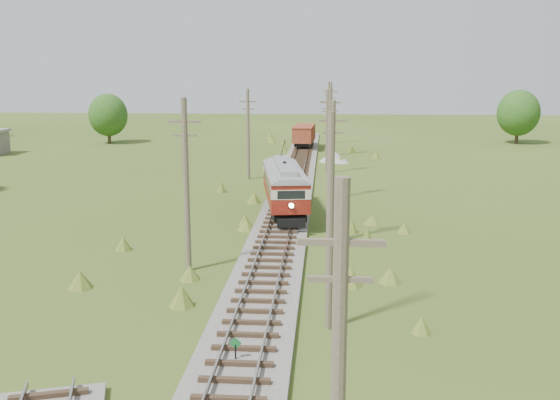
# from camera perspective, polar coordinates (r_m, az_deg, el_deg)

# --- Properties ---
(ground) EXTENTS (260.00, 260.00, 0.00)m
(ground) POSITION_cam_1_polar(r_m,az_deg,el_deg) (21.76, -4.11, -16.63)
(ground) COLOR #324D17
(ground) RESTS_ON ground
(railbed_main) EXTENTS (3.60, 96.00, 0.57)m
(railbed_main) POSITION_cam_1_polar(r_m,az_deg,el_deg) (53.96, 1.07, 0.99)
(railbed_main) COLOR #605B54
(railbed_main) RESTS_ON ground
(switch_marker) EXTENTS (0.45, 0.06, 1.08)m
(switch_marker) POSITION_cam_1_polar(r_m,az_deg,el_deg) (22.82, -4.09, -13.42)
(switch_marker) COLOR black
(switch_marker) RESTS_ON ground
(streetcar) EXTENTS (4.10, 11.09, 5.02)m
(streetcar) POSITION_cam_1_polar(r_m,az_deg,el_deg) (44.34, 0.41, 1.50)
(streetcar) COLOR black
(streetcar) RESTS_ON ground
(gondola) EXTENTS (2.91, 7.77, 2.54)m
(gondola) POSITION_cam_1_polar(r_m,az_deg,el_deg) (82.99, 2.22, 6.01)
(gondola) COLOR black
(gondola) RESTS_ON ground
(gravel_pile) EXTENTS (3.46, 3.67, 1.26)m
(gravel_pile) POSITION_cam_1_polar(r_m,az_deg,el_deg) (71.68, 5.03, 3.97)
(gravel_pile) COLOR gray
(gravel_pile) RESTS_ON ground
(utility_pole_r_0) EXTENTS (1.60, 0.30, 8.50)m
(utility_pole_r_0) POSITION_cam_1_polar(r_m,az_deg,el_deg) (12.45, 5.34, -16.96)
(utility_pole_r_0) COLOR brown
(utility_pole_r_0) RESTS_ON ground
(utility_pole_r_1) EXTENTS (0.30, 0.30, 8.80)m
(utility_pole_r_1) POSITION_cam_1_polar(r_m,az_deg,el_deg) (24.64, 4.58, -2.19)
(utility_pole_r_1) COLOR brown
(utility_pole_r_1) RESTS_ON ground
(utility_pole_r_2) EXTENTS (1.60, 0.30, 8.60)m
(utility_pole_r_2) POSITION_cam_1_polar(r_m,az_deg,el_deg) (37.39, 4.80, 2.67)
(utility_pole_r_2) COLOR brown
(utility_pole_r_2) RESTS_ON ground
(utility_pole_r_3) EXTENTS (1.60, 0.30, 9.00)m
(utility_pole_r_3) POSITION_cam_1_polar(r_m,az_deg,el_deg) (50.24, 4.56, 5.26)
(utility_pole_r_3) COLOR brown
(utility_pole_r_3) RESTS_ON ground
(utility_pole_r_4) EXTENTS (1.60, 0.30, 8.40)m
(utility_pole_r_4) POSITION_cam_1_polar(r_m,az_deg,el_deg) (63.20, 4.33, 6.33)
(utility_pole_r_4) COLOR brown
(utility_pole_r_4) RESTS_ON ground
(utility_pole_r_5) EXTENTS (1.60, 0.30, 8.90)m
(utility_pole_r_5) POSITION_cam_1_polar(r_m,az_deg,el_deg) (76.13, 4.63, 7.45)
(utility_pole_r_5) COLOR brown
(utility_pole_r_5) RESTS_ON ground
(utility_pole_r_6) EXTENTS (1.60, 0.30, 8.70)m
(utility_pole_r_6) POSITION_cam_1_polar(r_m,az_deg,el_deg) (89.10, 4.45, 8.03)
(utility_pole_r_6) COLOR brown
(utility_pole_r_6) RESTS_ON ground
(utility_pole_l_a) EXTENTS (1.60, 0.30, 9.00)m
(utility_pole_l_a) POSITION_cam_1_polar(r_m,az_deg,el_deg) (32.23, -8.57, 1.47)
(utility_pole_l_a) COLOR brown
(utility_pole_l_a) RESTS_ON ground
(utility_pole_l_b) EXTENTS (1.60, 0.30, 8.60)m
(utility_pole_l_b) POSITION_cam_1_polar(r_m,az_deg,el_deg) (59.67, -2.93, 6.12)
(utility_pole_l_b) COLOR brown
(utility_pole_l_b) RESTS_ON ground
(tree_mid_a) EXTENTS (5.46, 5.46, 7.03)m
(tree_mid_a) POSITION_cam_1_polar(r_m,az_deg,el_deg) (92.45, -15.44, 7.50)
(tree_mid_a) COLOR #38281C
(tree_mid_a) RESTS_ON ground
(tree_mid_b) EXTENTS (5.88, 5.88, 7.57)m
(tree_mid_b) POSITION_cam_1_polar(r_m,az_deg,el_deg) (95.06, 20.97, 7.44)
(tree_mid_b) COLOR #38281C
(tree_mid_b) RESTS_ON ground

